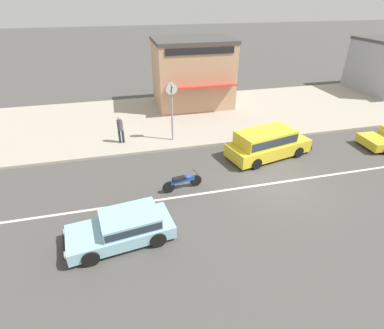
% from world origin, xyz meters
% --- Properties ---
extents(ground_plane, '(160.00, 160.00, 0.00)m').
position_xyz_m(ground_plane, '(0.00, 0.00, 0.00)').
color(ground_plane, '#4C4947').
extents(lane_centre_stripe, '(50.40, 0.14, 0.01)m').
position_xyz_m(lane_centre_stripe, '(0.00, 0.00, 0.00)').
color(lane_centre_stripe, silver).
rests_on(lane_centre_stripe, ground).
extents(kerb_strip, '(68.00, 10.00, 0.15)m').
position_xyz_m(kerb_strip, '(0.00, 9.55, 0.07)').
color(kerb_strip, '#ADA393').
rests_on(kerb_strip, ground).
extents(hatchback_pale_blue_0, '(4.08, 2.18, 1.10)m').
position_xyz_m(hatchback_pale_blue_0, '(-7.28, -2.10, 0.59)').
color(hatchback_pale_blue_0, '#93C6D6').
rests_on(hatchback_pale_blue_0, ground).
extents(minivan_yellow_2, '(5.05, 2.82, 1.56)m').
position_xyz_m(minivan_yellow_2, '(0.70, 2.63, 0.85)').
color(minivan_yellow_2, yellow).
rests_on(minivan_yellow_2, ground).
extents(motorcycle_2, '(1.91, 0.62, 0.80)m').
position_xyz_m(motorcycle_2, '(-4.49, 0.59, 0.42)').
color(motorcycle_2, black).
rests_on(motorcycle_2, ground).
extents(street_clock, '(0.70, 0.22, 3.50)m').
position_xyz_m(street_clock, '(-4.00, 5.71, 2.79)').
color(street_clock, '#9E9EA3').
rests_on(street_clock, kerb_strip).
extents(pedestrian_near_clock, '(0.34, 0.34, 1.64)m').
position_xyz_m(pedestrian_near_clock, '(-7.05, 6.05, 1.10)').
color(pedestrian_near_clock, '#232838').
rests_on(pedestrian_near_clock, kerb_strip).
extents(shopfront_corner_warung, '(5.80, 5.21, 4.95)m').
position_xyz_m(shopfront_corner_warung, '(-1.20, 11.98, 2.63)').
color(shopfront_corner_warung, tan).
rests_on(shopfront_corner_warung, kerb_strip).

